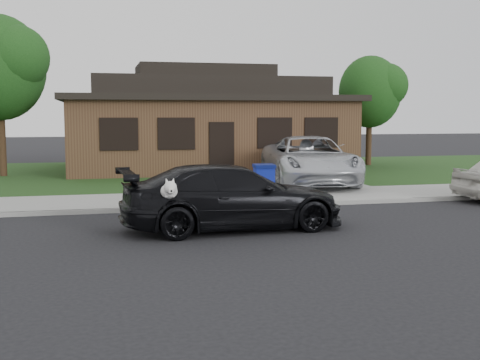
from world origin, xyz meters
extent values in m
plane|color=black|center=(0.00, 0.00, 0.00)|extent=(120.00, 120.00, 0.00)
cube|color=gray|center=(0.00, 5.00, 0.06)|extent=(60.00, 3.00, 0.12)
cube|color=gray|center=(0.00, 3.50, 0.06)|extent=(60.00, 0.12, 0.12)
cube|color=#193814|center=(0.00, 13.00, 0.07)|extent=(60.00, 13.00, 0.13)
cube|color=gray|center=(6.00, 10.00, 0.07)|extent=(4.50, 13.00, 0.14)
imported|color=black|center=(2.13, 0.62, 0.73)|extent=(5.16, 2.36, 1.46)
ellipsoid|color=white|center=(0.60, -0.34, 1.03)|extent=(0.34, 0.40, 0.30)
sphere|color=white|center=(0.60, -0.57, 1.13)|extent=(0.26, 0.26, 0.26)
cube|color=white|center=(0.60, -0.70, 1.08)|extent=(0.09, 0.12, 0.08)
sphere|color=black|center=(0.60, -0.76, 1.08)|extent=(0.04, 0.04, 0.04)
cone|color=white|center=(0.54, -0.52, 1.26)|extent=(0.11, 0.11, 0.14)
cone|color=white|center=(0.67, -0.52, 1.26)|extent=(0.11, 0.11, 0.14)
imported|color=silver|center=(6.49, 7.66, 0.97)|extent=(3.55, 6.32, 1.67)
cube|color=navy|center=(3.94, 4.46, 0.57)|extent=(0.59, 0.59, 0.90)
cube|color=#071154|center=(3.94, 4.46, 1.07)|extent=(0.65, 0.65, 0.10)
cylinder|color=black|center=(3.74, 4.18, 0.19)|extent=(0.06, 0.14, 0.14)
cylinder|color=black|center=(4.14, 4.18, 0.19)|extent=(0.06, 0.14, 0.14)
cube|color=#422B1C|center=(4.00, 15.00, 1.63)|extent=(12.00, 8.00, 3.00)
cube|color=black|center=(4.00, 15.00, 3.25)|extent=(12.60, 8.60, 0.25)
cube|color=black|center=(4.00, 15.00, 3.78)|extent=(10.00, 6.50, 0.80)
cube|color=black|center=(4.00, 15.00, 4.48)|extent=(6.00, 3.50, 0.60)
cube|color=black|center=(4.00, 10.97, 1.23)|extent=(1.00, 0.06, 2.10)
cube|color=black|center=(0.00, 10.97, 1.83)|extent=(1.30, 0.05, 1.10)
cube|color=black|center=(2.20, 10.97, 1.83)|extent=(1.30, 0.05, 1.10)
cube|color=black|center=(6.20, 10.97, 1.83)|extent=(1.30, 0.05, 1.10)
cube|color=black|center=(8.20, 10.97, 1.83)|extent=(1.30, 0.05, 1.10)
cylinder|color=#332114|center=(-4.50, 13.00, 1.37)|extent=(0.28, 0.28, 2.48)
sphere|color=#26591E|center=(-3.78, 12.46, 4.77)|extent=(2.52, 2.52, 2.52)
cylinder|color=#332114|center=(12.00, 14.50, 1.14)|extent=(0.28, 0.28, 2.03)
ellipsoid|color=#143811|center=(12.00, 14.50, 3.65)|extent=(3.00, 3.00, 3.45)
sphere|color=#26591E|center=(12.60, 14.05, 3.95)|extent=(2.10, 2.10, 2.10)
camera|label=1|loc=(-0.77, -12.45, 2.58)|focal=45.00mm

